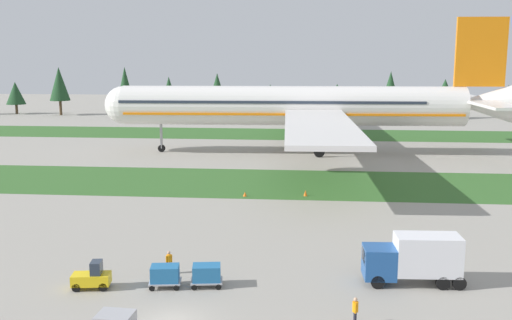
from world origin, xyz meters
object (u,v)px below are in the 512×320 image
(baggage_tug, at_px, (92,277))
(taxiway_marker_0, at_px, (305,193))
(airliner, at_px, (305,106))
(ground_crew_loader, at_px, (355,310))
(catering_truck, at_px, (414,257))
(cargo_dolly_second, at_px, (207,274))
(taxiway_marker_1, at_px, (245,194))
(ground_crew_marshaller, at_px, (169,261))
(cargo_dolly_lead, at_px, (165,274))

(baggage_tug, height_order, taxiway_marker_0, baggage_tug)
(airliner, height_order, ground_crew_loader, airliner)
(catering_truck, relative_size, ground_crew_loader, 4.05)
(catering_truck, xyz_separation_m, taxiway_marker_0, (-7.79, 25.73, -1.61))
(cargo_dolly_second, height_order, taxiway_marker_1, cargo_dolly_second)
(ground_crew_loader, bearing_deg, cargo_dolly_second, -115.87)
(baggage_tug, height_order, ground_crew_marshaller, baggage_tug)
(cargo_dolly_second, height_order, ground_crew_marshaller, ground_crew_marshaller)
(ground_crew_loader, xyz_separation_m, taxiway_marker_1, (-10.11, 31.88, -0.68))
(cargo_dolly_second, relative_size, taxiway_marker_0, 3.46)
(airliner, height_order, ground_crew_marshaller, airliner)
(baggage_tug, distance_m, cargo_dolly_second, 7.93)
(catering_truck, bearing_deg, cargo_dolly_lead, 94.47)
(baggage_tug, height_order, catering_truck, catering_truck)
(cargo_dolly_second, distance_m, taxiway_marker_1, 26.74)
(baggage_tug, bearing_deg, taxiway_marker_1, -23.37)
(taxiway_marker_0, bearing_deg, cargo_dolly_lead, -109.01)
(cargo_dolly_lead, height_order, taxiway_marker_0, cargo_dolly_lead)
(catering_truck, distance_m, taxiway_marker_0, 26.93)
(airliner, relative_size, taxiway_marker_0, 117.20)
(ground_crew_marshaller, bearing_deg, cargo_dolly_lead, -129.46)
(airliner, xyz_separation_m, ground_crew_loader, (3.53, -62.60, -6.87))
(airliner, distance_m, baggage_tug, 60.65)
(ground_crew_loader, bearing_deg, baggage_tug, -101.26)
(cargo_dolly_lead, xyz_separation_m, ground_crew_loader, (12.79, -4.75, 0.03))
(taxiway_marker_0, relative_size, taxiway_marker_1, 1.31)
(baggage_tug, distance_m, ground_crew_loader, 18.23)
(baggage_tug, bearing_deg, cargo_dolly_lead, -90.00)
(airliner, bearing_deg, taxiway_marker_1, 165.77)
(taxiway_marker_0, bearing_deg, taxiway_marker_1, -173.76)
(baggage_tug, relative_size, ground_crew_marshaller, 1.58)
(baggage_tug, distance_m, catering_truck, 22.58)
(taxiway_marker_1, bearing_deg, airliner, 77.91)
(airliner, distance_m, ground_crew_loader, 63.07)
(airliner, xyz_separation_m, cargo_dolly_lead, (-9.27, -57.84, -6.90))
(catering_truck, bearing_deg, ground_crew_loader, 143.74)
(catering_truck, bearing_deg, airliner, 5.71)
(baggage_tug, xyz_separation_m, ground_crew_marshaller, (4.66, 3.24, 0.13))
(catering_truck, height_order, ground_crew_marshaller, catering_truck)
(taxiway_marker_1, bearing_deg, taxiway_marker_0, 6.24)
(baggage_tug, xyz_separation_m, cargo_dolly_lead, (4.98, 0.70, 0.10))
(airliner, xyz_separation_m, cargo_dolly_second, (-6.39, -57.44, -6.90))
(airliner, distance_m, cargo_dolly_lead, 58.99)
(baggage_tug, bearing_deg, catering_truck, -90.71)
(taxiway_marker_1, bearing_deg, baggage_tug, -105.39)
(cargo_dolly_second, bearing_deg, taxiway_marker_1, -7.58)
(cargo_dolly_lead, xyz_separation_m, taxiway_marker_0, (9.61, 27.89, -0.57))
(baggage_tug, relative_size, taxiway_marker_1, 5.21)
(ground_crew_marshaller, bearing_deg, taxiway_marker_1, 36.59)
(catering_truck, bearing_deg, cargo_dolly_second, 94.29)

